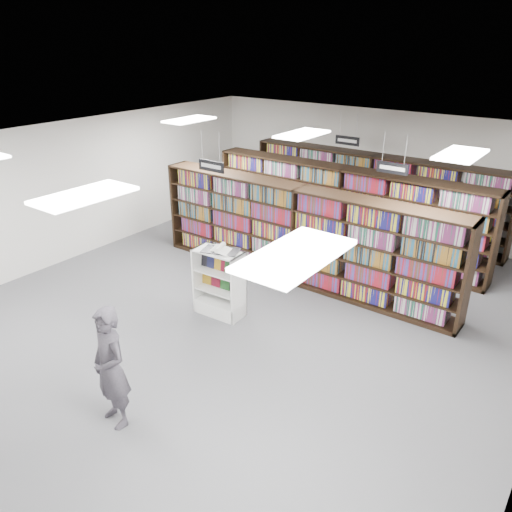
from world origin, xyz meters
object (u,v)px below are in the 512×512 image
Objects in this scene: bookshelf_row_near at (299,235)px; endcap_display at (220,291)px; shopper at (110,368)px; open_book at (221,249)px.

bookshelf_row_near is 2.20m from endcap_display.
endcap_display is (-0.43, -2.08, -0.59)m from bookshelf_row_near.
shopper is at bearing -79.97° from endcap_display.
endcap_display is at bearing -101.68° from bookshelf_row_near.
bookshelf_row_near reaches higher than endcap_display.
open_book is (0.03, 0.00, 0.88)m from endcap_display.
endcap_display is 0.74× the size of shopper.
shopper is at bearing -95.54° from open_book.
bookshelf_row_near is at bearing 60.84° from open_book.
bookshelf_row_near reaches higher than shopper.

